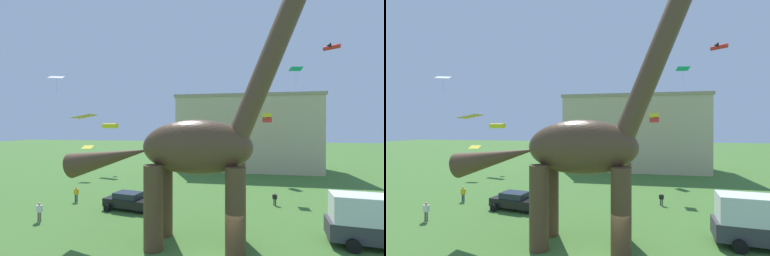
# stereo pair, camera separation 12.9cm
# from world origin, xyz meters

# --- Properties ---
(dinosaur_sculpture) EXTENTS (16.28, 3.45, 17.02)m
(dinosaur_sculpture) POSITION_xyz_m (-1.79, 2.42, 6.15)
(dinosaur_sculpture) COLOR #513823
(dinosaur_sculpture) RESTS_ON ground_plane
(parked_sedan_left) EXTENTS (4.45, 2.49, 1.55)m
(parked_sedan_left) POSITION_xyz_m (-8.97, 8.30, 0.81)
(parked_sedan_left) COLOR black
(parked_sedan_left) RESTS_ON ground_plane
(parked_box_truck) EXTENTS (5.80, 2.70, 3.20)m
(parked_box_truck) POSITION_xyz_m (9.16, 4.09, 1.65)
(parked_box_truck) COLOR #38383D
(parked_box_truck) RESTS_ON ground_plane
(person_vendor_side) EXTENTS (0.44, 0.20, 1.18)m
(person_vendor_side) POSITION_xyz_m (4.17, 12.06, 0.72)
(person_vendor_side) COLOR black
(person_vendor_side) RESTS_ON ground_plane
(person_far_spectator) EXTENTS (0.67, 0.29, 1.78)m
(person_far_spectator) POSITION_xyz_m (11.74, 11.60, 1.08)
(person_far_spectator) COLOR #6B6056
(person_far_spectator) RESTS_ON ground_plane
(person_watching_child) EXTENTS (0.56, 0.25, 1.49)m
(person_watching_child) POSITION_xyz_m (-14.53, 4.20, 0.90)
(person_watching_child) COLOR #6B6056
(person_watching_child) RESTS_ON ground_plane
(person_near_flyer) EXTENTS (0.55, 0.24, 1.47)m
(person_near_flyer) POSITION_xyz_m (-15.07, 9.71, 0.89)
(person_near_flyer) COLOR #2D3347
(person_near_flyer) RESTS_ON ground_plane
(kite_drifting) EXTENTS (2.06, 2.16, 0.61)m
(kite_drifting) POSITION_xyz_m (12.65, 23.77, 17.97)
(kite_drifting) COLOR red
(kite_far_left) EXTENTS (1.27, 1.27, 1.29)m
(kite_far_left) POSITION_xyz_m (4.58, 24.52, 8.70)
(kite_far_left) COLOR yellow
(kite_far_right) EXTENTS (1.32, 1.03, 1.55)m
(kite_far_right) POSITION_xyz_m (6.44, 14.16, 13.26)
(kite_far_right) COLOR #19B2B7
(kite_mid_center) EXTENTS (0.90, 1.20, 1.47)m
(kite_mid_center) POSITION_xyz_m (3.42, 18.17, 10.48)
(kite_mid_center) COLOR green
(kite_high_left) EXTENTS (2.99, 2.80, 0.85)m
(kite_high_left) POSITION_xyz_m (-19.91, 26.25, 7.60)
(kite_high_left) COLOR yellow
(kite_near_high) EXTENTS (1.46, 1.75, 0.25)m
(kite_near_high) POSITION_xyz_m (-8.12, 0.34, 8.06)
(kite_near_high) COLOR orange
(kite_near_low) EXTENTS (1.39, 1.19, 1.51)m
(kite_near_low) POSITION_xyz_m (-14.29, 5.85, 11.61)
(kite_near_low) COLOR white
(kite_trailing) EXTENTS (1.58, 1.18, 1.95)m
(kite_trailing) POSITION_xyz_m (-20.82, 20.83, 4.51)
(kite_trailing) COLOR yellow
(background_building_block) EXTENTS (23.68, 12.05, 12.79)m
(background_building_block) POSITION_xyz_m (1.87, 34.60, 6.41)
(background_building_block) COLOR #CCB78E
(background_building_block) RESTS_ON ground_plane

